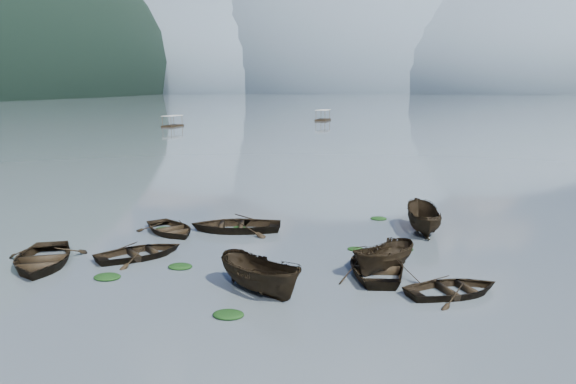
# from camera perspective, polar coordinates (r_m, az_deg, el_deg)

# --- Properties ---
(ground_plane) EXTENTS (2400.00, 2400.00, 0.00)m
(ground_plane) POSITION_cam_1_polar(r_m,az_deg,el_deg) (21.58, -5.20, -11.07)
(ground_plane) COLOR #49545C
(haze_mtn_a) EXTENTS (520.00, 520.00, 280.00)m
(haze_mtn_a) POSITION_cam_1_polar(r_m,az_deg,el_deg) (956.90, -6.99, 10.04)
(haze_mtn_a) COLOR #475666
(haze_mtn_a) RESTS_ON ground
(haze_mtn_b) EXTENTS (520.00, 520.00, 340.00)m
(haze_mtn_b) POSITION_cam_1_polar(r_m,az_deg,el_deg) (921.74, 5.23, 10.05)
(haze_mtn_b) COLOR #475666
(haze_mtn_b) RESTS_ON ground
(haze_mtn_c) EXTENTS (520.00, 520.00, 260.00)m
(haze_mtn_c) POSITION_cam_1_polar(r_m,az_deg,el_deg) (929.29, 17.81, 9.60)
(haze_mtn_c) COLOR #475666
(haze_mtn_c) RESTS_ON ground
(rowboat_0) EXTENTS (5.25, 6.05, 1.05)m
(rowboat_0) POSITION_cam_1_polar(r_m,az_deg,el_deg) (27.92, -23.71, -6.87)
(rowboat_0) COLOR black
(rowboat_0) RESTS_ON ground
(rowboat_1) EXTENTS (5.03, 4.99, 0.86)m
(rowboat_1) POSITION_cam_1_polar(r_m,az_deg,el_deg) (27.73, -14.79, -6.43)
(rowboat_1) COLOR black
(rowboat_1) RESTS_ON ground
(rowboat_2) EXTENTS (4.46, 4.01, 1.69)m
(rowboat_2) POSITION_cam_1_polar(r_m,az_deg,el_deg) (22.46, -2.76, -10.16)
(rowboat_2) COLOR black
(rowboat_2) RESTS_ON ground
(rowboat_3) EXTENTS (4.06, 5.31, 1.03)m
(rowboat_3) POSITION_cam_1_polar(r_m,az_deg,el_deg) (25.05, 9.00, -8.04)
(rowboat_3) COLOR black
(rowboat_3) RESTS_ON ground
(rowboat_4) EXTENTS (4.76, 4.26, 0.81)m
(rowboat_4) POSITION_cam_1_polar(r_m,az_deg,el_deg) (23.18, 16.46, -9.91)
(rowboat_4) COLOR black
(rowboat_4) RESTS_ON ground
(rowboat_5) EXTENTS (3.47, 3.93, 1.48)m
(rowboat_5) POSITION_cam_1_polar(r_m,az_deg,el_deg) (25.29, 9.70, -7.89)
(rowboat_5) COLOR black
(rowboat_5) RESTS_ON ground
(rowboat_6) EXTENTS (5.12, 5.15, 0.88)m
(rowboat_6) POSITION_cam_1_polar(r_m,az_deg,el_deg) (31.84, -11.85, -4.10)
(rowboat_6) COLOR black
(rowboat_6) RESTS_ON ground
(rowboat_7) EXTENTS (5.56, 4.38, 1.04)m
(rowboat_7) POSITION_cam_1_polar(r_m,az_deg,el_deg) (31.81, -5.32, -3.93)
(rowboat_7) COLOR black
(rowboat_7) RESTS_ON ground
(rowboat_8) EXTENTS (2.04, 4.62, 1.74)m
(rowboat_8) POSITION_cam_1_polar(r_m,az_deg,el_deg) (32.25, 13.48, -3.98)
(rowboat_8) COLOR black
(rowboat_8) RESTS_ON ground
(weed_clump_0) EXTENTS (1.16, 0.95, 0.25)m
(weed_clump_0) POSITION_cam_1_polar(r_m,az_deg,el_deg) (25.17, -17.88, -8.35)
(weed_clump_0) COLOR black
(weed_clump_0) RESTS_ON ground
(weed_clump_1) EXTENTS (1.10, 0.88, 0.24)m
(weed_clump_1) POSITION_cam_1_polar(r_m,az_deg,el_deg) (25.78, -10.89, -7.57)
(weed_clump_1) COLOR black
(weed_clump_1) RESTS_ON ground
(weed_clump_2) EXTENTS (1.13, 0.90, 0.24)m
(weed_clump_2) POSITION_cam_1_polar(r_m,az_deg,el_deg) (20.37, -6.07, -12.44)
(weed_clump_2) COLOR black
(weed_clump_2) RESTS_ON ground
(weed_clump_3) EXTENTS (0.82, 0.70, 0.18)m
(weed_clump_3) POSITION_cam_1_polar(r_m,az_deg,el_deg) (28.25, 6.89, -5.83)
(weed_clump_3) COLOR black
(weed_clump_3) RESTS_ON ground
(weed_clump_4) EXTENTS (1.22, 0.97, 0.25)m
(weed_clump_4) POSITION_cam_1_polar(r_m,az_deg,el_deg) (28.53, 11.41, -5.81)
(weed_clump_4) COLOR black
(weed_clump_4) RESTS_ON ground
(weed_clump_5) EXTENTS (1.08, 0.87, 0.23)m
(weed_clump_5) POSITION_cam_1_polar(r_m,az_deg,el_deg) (32.55, -12.39, -3.80)
(weed_clump_5) COLOR black
(weed_clump_5) RESTS_ON ground
(weed_clump_6) EXTENTS (0.83, 0.69, 0.17)m
(weed_clump_6) POSITION_cam_1_polar(r_m,az_deg,el_deg) (32.29, -4.90, -3.70)
(weed_clump_6) COLOR black
(weed_clump_6) RESTS_ON ground
(weed_clump_7) EXTENTS (1.01, 0.81, 0.22)m
(weed_clump_7) POSITION_cam_1_polar(r_m,az_deg,el_deg) (34.78, 9.19, -2.76)
(weed_clump_7) COLOR black
(weed_clump_7) RESTS_ON ground
(pontoon_left) EXTENTS (2.97, 5.93, 2.19)m
(pontoon_left) POSITION_cam_1_polar(r_m,az_deg,el_deg) (118.09, -11.65, 6.52)
(pontoon_left) COLOR black
(pontoon_left) RESTS_ON ground
(pontoon_centre) EXTENTS (3.42, 6.79, 2.50)m
(pontoon_centre) POSITION_cam_1_polar(r_m,az_deg,el_deg) (137.05, 3.56, 7.25)
(pontoon_centre) COLOR black
(pontoon_centre) RESTS_ON ground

